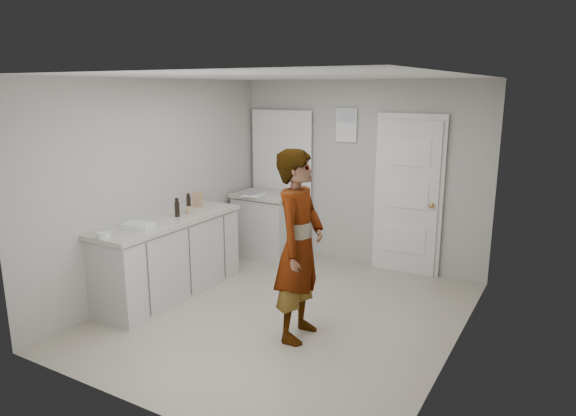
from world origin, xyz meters
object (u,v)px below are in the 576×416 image
Objects in this scene: spice_jar at (189,210)px; egg_bowl at (103,235)px; oil_cruet_a at (177,208)px; oil_cruet_b at (189,203)px; person at (299,246)px; cake_mix_box at (198,200)px; baking_dish at (138,226)px.

spice_jar is 0.62× the size of egg_bowl.
oil_cruet_b is at bearing 96.14° from oil_cruet_a.
person is 1.88m from oil_cruet_b.
cake_mix_box is at bearing 108.45° from oil_cruet_b.
oil_cruet_a is at bearing 74.75° from person.
oil_cruet_a is (0.12, -0.51, 0.02)m from cake_mix_box.
egg_bowl is (-0.06, -1.03, -0.08)m from oil_cruet_a.
baking_dish reaches higher than egg_bowl.
spice_jar reaches higher than egg_bowl.
person is at bearing -9.25° from oil_cruet_a.
oil_cruet_a is 1.65× the size of egg_bowl.
oil_cruet_a is 0.60m from baking_dish.
person is 13.41× the size of egg_bowl.
oil_cruet_a is at bearing 86.81° from egg_bowl.
cake_mix_box is 2.15× the size of spice_jar.
cake_mix_box reaches higher than spice_jar.
person is at bearing -14.68° from spice_jar.
egg_bowl is at bearing 105.79° from person.
oil_cruet_a is at bearing -96.72° from cake_mix_box.
oil_cruet_b reaches higher than oil_cruet_a.
person reaches higher than cake_mix_box.
oil_cruet_b is 1.26m from egg_bowl.
baking_dish is (-0.02, -0.59, -0.08)m from oil_cruet_a.
baking_dish is at bearing -89.74° from oil_cruet_b.
oil_cruet_a reaches higher than baking_dish.
cake_mix_box is 0.29m from oil_cruet_b.
oil_cruet_b is at bearing -91.23° from cake_mix_box.
oil_cruet_a is at bearing -98.63° from spice_jar.
spice_jar is 1.20m from egg_bowl.
spice_jar is 0.36× the size of oil_cruet_b.
baking_dish is at bearing -93.52° from spice_jar.
person is at bearing 21.79° from egg_bowl.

